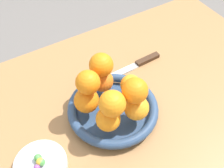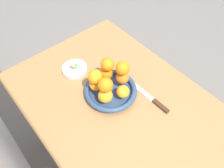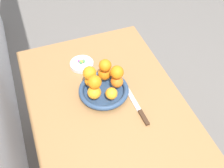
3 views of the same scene
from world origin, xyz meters
The scene contains 17 objects.
dining_table centered at (0.00, 0.00, 0.65)m, with size 1.10×0.76×0.74m.
fruit_bowl centered at (0.07, -0.01, 0.76)m, with size 0.26×0.26×0.04m.
candy_dish centered at (0.31, 0.04, 0.75)m, with size 0.13×0.13×0.02m, color silver.
orange_0 centered at (0.11, 0.05, 0.81)m, with size 0.06×0.06×0.06m, color orange.
orange_1 centered at (0.03, 0.05, 0.81)m, with size 0.07×0.07×0.07m, color orange.
orange_2 centered at (0.00, -0.02, 0.81)m, with size 0.06×0.06×0.06m, color orange.
orange_3 centered at (0.06, -0.08, 0.81)m, with size 0.06×0.06×0.06m, color orange.
orange_4 centered at (0.13, -0.03, 0.81)m, with size 0.07×0.07×0.07m, color orange.
orange_5 centered at (0.11, 0.05, 0.88)m, with size 0.07×0.07×0.07m, color orange.
orange_6 centered at (0.06, -0.08, 0.88)m, with size 0.07×0.07×0.07m, color orange.
orange_7 centered at (0.12, -0.04, 0.88)m, with size 0.06×0.06×0.06m, color orange.
orange_8 centered at (0.04, 0.05, 0.88)m, with size 0.07×0.07×0.07m, color orange.
candy_ball_0 centered at (0.30, 0.05, 0.77)m, with size 0.02×0.02×0.02m, color #4C9947.
candy_ball_1 centered at (0.31, 0.03, 0.77)m, with size 0.02×0.02×0.02m, color #4C9947.
candy_ball_2 centered at (0.32, 0.05, 0.77)m, with size 0.02×0.02×0.02m, color #8C4C99.
candy_ball_3 centered at (0.31, 0.05, 0.77)m, with size 0.02×0.02×0.02m, color gold.
knife centered at (-0.08, -0.13, 0.75)m, with size 0.26×0.03×0.01m.
Camera 3 is at (-0.82, 0.28, 1.85)m, focal length 45.00 mm.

